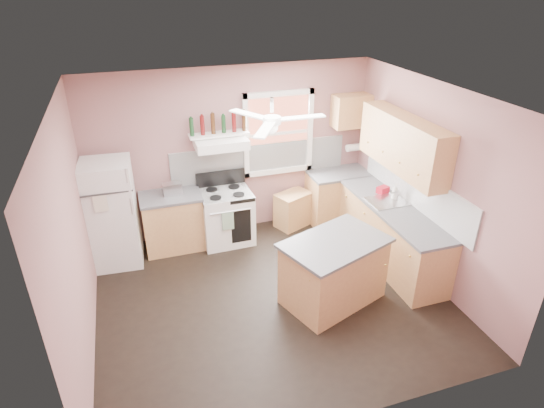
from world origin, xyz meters
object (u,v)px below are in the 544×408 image
object	(u,v)px
refrigerator	(112,214)
cart	(293,210)
toaster	(172,189)
stove	(226,217)
island	(333,272)

from	to	relation	value
refrigerator	cart	world-z (taller)	refrigerator
toaster	stove	distance (m)	0.97
stove	island	distance (m)	2.13
cart	refrigerator	bearing A→B (deg)	160.78
toaster	island	size ratio (longest dim) A/B	0.23
toaster	cart	xyz separation A→B (m)	(1.97, 0.03, -0.70)
refrigerator	stove	xyz separation A→B (m)	(1.68, 0.07, -0.37)
refrigerator	cart	bearing A→B (deg)	7.95
refrigerator	island	size ratio (longest dim) A/B	1.30
stove	toaster	bearing A→B (deg)	171.06
island	refrigerator	bearing A→B (deg)	125.69
refrigerator	cart	size ratio (longest dim) A/B	2.79
refrigerator	toaster	size ratio (longest dim) A/B	5.71
stove	cart	world-z (taller)	stove
refrigerator	island	xyz separation A→B (m)	(2.66, -1.82, -0.37)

